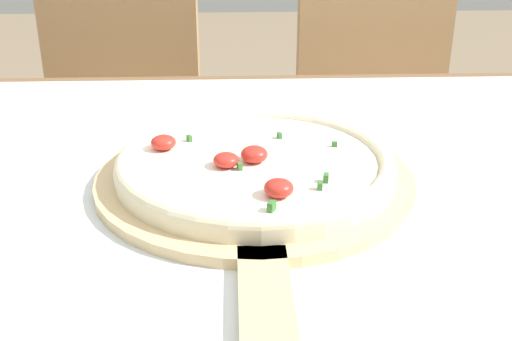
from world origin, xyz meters
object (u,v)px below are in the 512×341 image
pizza (255,164)px  chair_right (378,128)px  pizza_peel (256,186)px  chair_left (118,131)px

pizza → chair_right: chair_right is taller
pizza → chair_right: size_ratio=0.36×
pizza_peel → chair_left: (-0.30, 0.81, -0.24)m
pizza_peel → pizza: 0.03m
chair_left → chair_right: (0.63, 0.00, 0.00)m
pizza_peel → chair_right: chair_right is taller
chair_left → pizza: bearing=-64.8°
pizza → pizza_peel: bearing=-88.8°
pizza → chair_left: 0.88m
pizza_peel → pizza: bearing=91.2°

